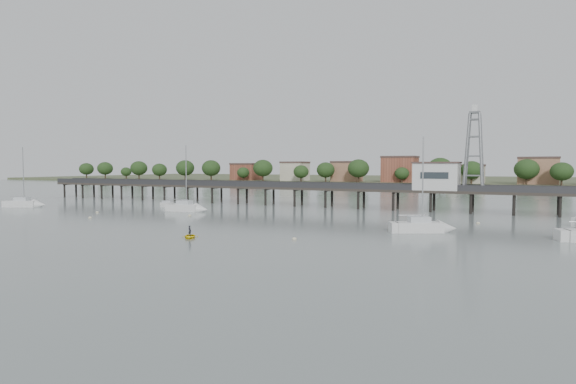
# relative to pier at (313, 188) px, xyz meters

# --- Properties ---
(ground_plane) EXTENTS (500.00, 500.00, 0.00)m
(ground_plane) POSITION_rel_pier_xyz_m (0.00, -60.00, -3.79)
(ground_plane) COLOR slate
(ground_plane) RESTS_ON ground
(pier) EXTENTS (150.00, 5.00, 5.50)m
(pier) POSITION_rel_pier_xyz_m (0.00, 0.00, 0.00)
(pier) COLOR #2D2823
(pier) RESTS_ON ground
(pier_building) EXTENTS (8.40, 5.40, 5.30)m
(pier_building) POSITION_rel_pier_xyz_m (25.00, 0.00, 2.87)
(pier_building) COLOR silver
(pier_building) RESTS_ON ground
(lattice_tower) EXTENTS (3.20, 3.20, 15.50)m
(lattice_tower) POSITION_rel_pier_xyz_m (31.50, 0.00, 7.31)
(lattice_tower) COLOR slate
(lattice_tower) RESTS_ON ground
(sailboat_b) EXTENTS (8.05, 2.92, 13.07)m
(sailboat_b) POSITION_rel_pier_xyz_m (-16.39, -20.35, -3.15)
(sailboat_b) COLOR white
(sailboat_b) RESTS_ON ground
(sailboat_a) EXTENTS (8.15, 5.27, 13.07)m
(sailboat_a) POSITION_rel_pier_xyz_m (-52.88, -27.14, -3.15)
(sailboat_a) COLOR white
(sailboat_a) RESTS_ON ground
(sailboat_c) EXTENTS (7.98, 5.66, 12.97)m
(sailboat_c) POSITION_rel_pier_xyz_m (28.68, -29.67, -3.15)
(sailboat_c) COLOR white
(sailboat_c) RESTS_ON ground
(white_tender) EXTENTS (3.85, 2.30, 1.40)m
(white_tender) POSITION_rel_pier_xyz_m (-26.83, -14.23, -3.36)
(white_tender) COLOR white
(white_tender) RESTS_ON ground
(yellow_dinghy) EXTENTS (1.94, 1.55, 2.74)m
(yellow_dinghy) POSITION_rel_pier_xyz_m (4.15, -47.23, -3.79)
(yellow_dinghy) COLOR yellow
(yellow_dinghy) RESTS_ON ground
(dinghy_occupant) EXTENTS (0.83, 1.33, 0.30)m
(dinghy_occupant) POSITION_rel_pier_xyz_m (4.15, -47.23, -3.79)
(dinghy_occupant) COLOR black
(dinghy_occupant) RESTS_ON ground
(mooring_buoys) EXTENTS (76.06, 26.34, 0.39)m
(mooring_buoys) POSITION_rel_pier_xyz_m (1.72, -29.44, -3.71)
(mooring_buoys) COLOR beige
(mooring_buoys) RESTS_ON ground
(far_shore) EXTENTS (500.00, 170.00, 10.40)m
(far_shore) POSITION_rel_pier_xyz_m (0.36, 179.58, -2.85)
(far_shore) COLOR #475133
(far_shore) RESTS_ON ground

